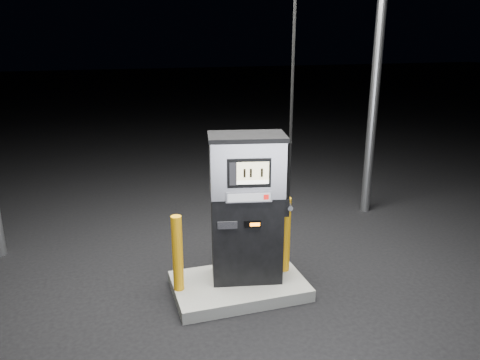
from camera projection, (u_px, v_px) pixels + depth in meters
name	position (u px, v px, depth m)	size (l,w,h in m)	color
ground	(239.00, 291.00, 5.80)	(80.00, 80.00, 0.00)	black
pump_island	(239.00, 286.00, 5.78)	(1.60, 1.00, 0.15)	slate
fuel_dispenser	(247.00, 207.00, 5.58)	(1.04, 0.71, 3.76)	black
bollard_left	(178.00, 254.00, 5.43)	(0.12, 0.12, 0.93)	orange
bollard_right	(285.00, 235.00, 5.89)	(0.13, 0.13, 0.98)	orange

